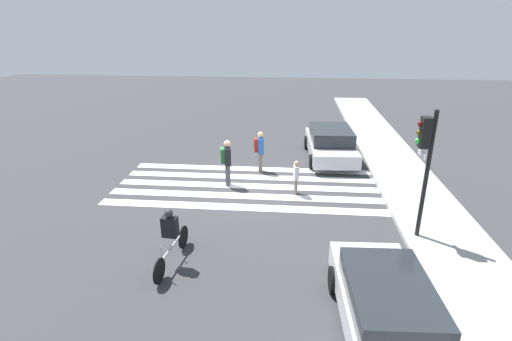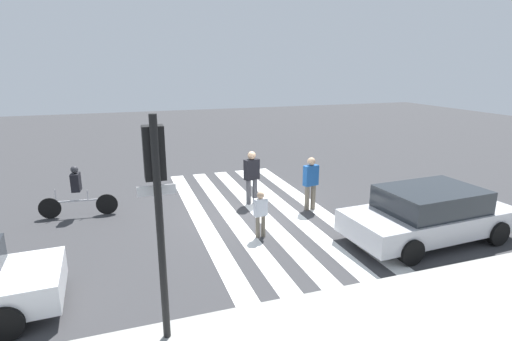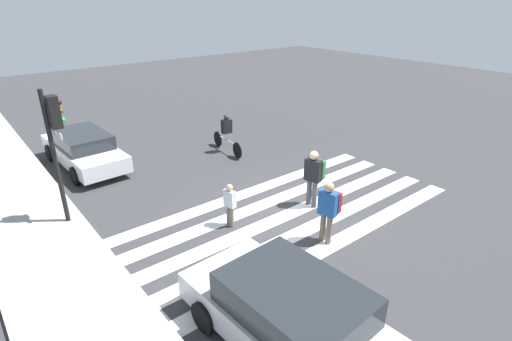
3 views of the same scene
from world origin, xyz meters
TOP-DOWN VIEW (x-y plane):
  - ground_plane at (0.00, 0.00)m, footprint 60.00×60.00m
  - sidewalk_curb at (0.00, 6.25)m, footprint 36.00×2.50m
  - crosswalk_stripes at (0.00, 0.00)m, footprint 4.24×10.00m
  - traffic_light at (3.49, 5.27)m, footprint 0.60×0.50m
  - pedestrian_adult_yellow_jacket at (-0.05, -0.78)m, footprint 0.54×0.50m
  - pedestrian_child_with_backpack at (0.57, 1.87)m, footprint 0.38×0.21m
  - pedestrian_adult_tall_backpack at (-1.65, 0.36)m, footprint 0.51×0.46m
  - cyclist_near_curb at (5.35, -1.38)m, footprint 2.28×0.42m
  - car_parked_far_curb at (-3.60, 3.46)m, footprint 4.68×2.27m
  - car_parked_dark_suv at (7.54, 3.64)m, footprint 4.68×2.02m

SIDE VIEW (x-z plane):
  - ground_plane at x=0.00m, z-range 0.00..0.00m
  - crosswalk_stripes at x=0.00m, z-range 0.00..0.01m
  - sidewalk_curb at x=0.00m, z-range 0.00..0.14m
  - car_parked_dark_suv at x=7.54m, z-range 0.03..1.35m
  - pedestrian_child_with_backpack at x=0.57m, z-range 0.08..1.37m
  - car_parked_far_curb at x=-3.60m, z-range 0.02..1.44m
  - cyclist_near_curb at x=5.35m, z-range 0.06..1.67m
  - pedestrian_adult_tall_backpack at x=-1.65m, z-range 0.15..1.87m
  - pedestrian_adult_yellow_jacket at x=-0.05m, z-range 0.15..1.96m
  - traffic_light at x=3.49m, z-range 0.77..4.63m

